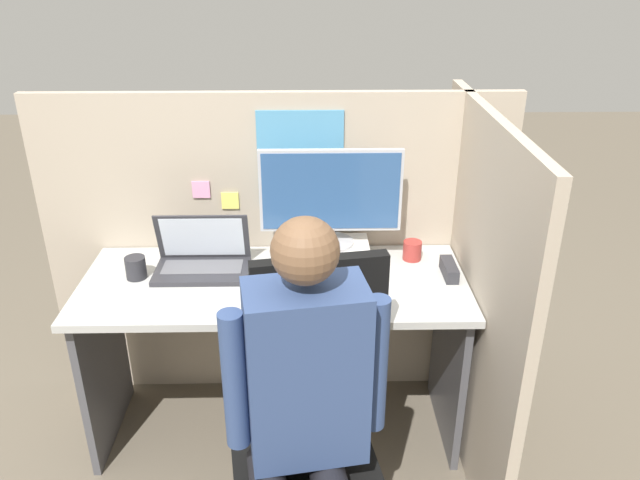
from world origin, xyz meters
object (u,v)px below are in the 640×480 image
Objects in this scene: coffee_mug at (412,250)px; office_chair at (313,428)px; carrot_toy at (290,294)px; pen_cup at (136,268)px; paper_box at (330,252)px; laptop at (202,260)px; monitor at (331,195)px; stapler at (449,269)px; person at (304,408)px.

office_chair is at bearing -118.86° from coffee_mug.
pen_cup reaches higher than carrot_toy.
paper_box is 0.53m from laptop.
coffee_mug is at bearing 0.46° from monitor.
paper_box is 0.25m from monitor.
office_chair is (0.44, -0.68, -0.26)m from laptop.
pen_cup is (-1.24, 0.01, 0.02)m from stapler.
laptop reaches higher than pen_cup.
laptop is 0.43m from carrot_toy.
pen_cup is at bearing 179.74° from stapler.
carrot_toy is 0.64m from pen_cup.
laptop reaches higher than carrot_toy.
office_chair reaches higher than stapler.
paper_box is 0.56× the size of monitor.
laptop reaches higher than stapler.
pen_cup is (-0.77, -0.14, -0.25)m from monitor.
coffee_mug is (0.45, 0.93, 0.03)m from person.
carrot_toy is 0.59m from coffee_mug.
office_chair is (-0.08, -0.76, -0.51)m from monitor.
monitor is 4.02× the size of carrot_toy.
office_chair reaches higher than pen_cup.
monitor reaches higher than carrot_toy.
laptop is 0.35× the size of office_chair.
paper_box is at bearing -90.00° from monitor.
paper_box is 0.85× the size of laptop.
pen_cup is at bearing -167.85° from laptop.
monitor is 0.92m from office_chair.
coffee_mug is (0.34, 0.01, 0.00)m from paper_box.
stapler is at bearing -0.26° from pen_cup.
stapler is 0.19m from coffee_mug.
paper_box is 0.81m from office_chair.
laptop is at bearing -171.25° from paper_box.
person reaches higher than coffee_mug.
pen_cup is at bearing 130.10° from person.
laptop is 4.21× the size of pen_cup.
person is at bearing -64.02° from laptop.
office_chair is 13.31× the size of coffee_mug.
pen_cup reaches higher than paper_box.
office_chair reaches higher than coffee_mug.
person reaches higher than stapler.
pen_cup is at bearing 163.99° from carrot_toy.
person is at bearing -96.57° from monitor.
coffee_mug is at bearing 130.84° from stapler.
office_chair is 12.07× the size of pen_cup.
monitor is 0.82m from pen_cup.
coffee_mug is 0.91× the size of pen_cup.
carrot_toy is (-0.63, -0.17, -0.01)m from stapler.
pen_cup is at bearing -170.12° from paper_box.
stapler is at bearing 15.20° from carrot_toy.
paper_box is 3.94× the size of coffee_mug.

